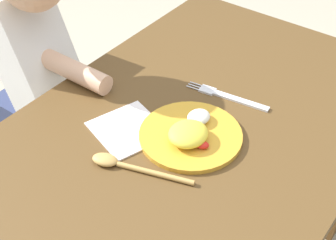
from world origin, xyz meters
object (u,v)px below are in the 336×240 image
(plate, at_px, (191,134))
(person, at_px, (40,99))
(fork, at_px, (229,97))
(spoon, at_px, (123,165))

(plate, xyz_separation_m, person, (0.01, 0.56, -0.16))
(fork, bearing_deg, spoon, 73.60)
(fork, relative_size, spoon, 0.97)
(person, bearing_deg, spoon, 70.54)
(spoon, bearing_deg, fork, -116.49)
(fork, xyz_separation_m, spoon, (-0.35, 0.06, 0.00))
(fork, distance_m, spoon, 0.36)
(plate, xyz_separation_m, spoon, (-0.16, 0.06, -0.01))
(spoon, relative_size, person, 0.22)
(plate, bearing_deg, person, 88.96)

